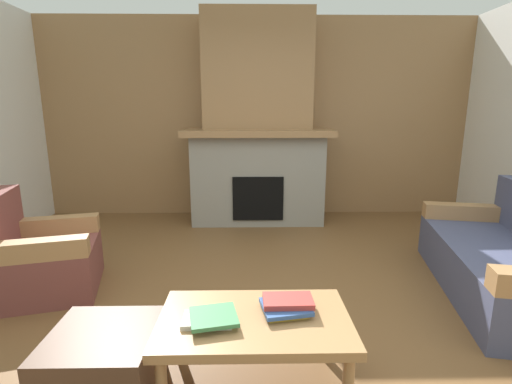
# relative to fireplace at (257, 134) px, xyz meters

# --- Properties ---
(ground) EXTENTS (9.00, 9.00, 0.00)m
(ground) POSITION_rel_fireplace_xyz_m (0.00, -2.62, -1.16)
(ground) COLOR brown
(wall_back_wood_panel) EXTENTS (6.00, 0.12, 2.70)m
(wall_back_wood_panel) POSITION_rel_fireplace_xyz_m (0.00, 0.38, 0.19)
(wall_back_wood_panel) COLOR #997047
(wall_back_wood_panel) RESTS_ON ground
(fireplace) EXTENTS (1.90, 0.82, 2.70)m
(fireplace) POSITION_rel_fireplace_xyz_m (0.00, 0.00, 0.00)
(fireplace) COLOR gray
(fireplace) RESTS_ON ground
(couch) EXTENTS (1.19, 1.93, 0.85)m
(couch) POSITION_rel_fireplace_xyz_m (1.99, -2.20, -0.88)
(couch) COLOR #474C6B
(couch) RESTS_ON ground
(armchair) EXTENTS (0.93, 0.93, 0.85)m
(armchair) POSITION_rel_fireplace_xyz_m (-1.83, -2.07, -0.87)
(armchair) COLOR brown
(armchair) RESTS_ON ground
(coffee_table) EXTENTS (1.00, 0.60, 0.43)m
(coffee_table) POSITION_rel_fireplace_xyz_m (-0.09, -3.22, -0.79)
(coffee_table) COLOR #A87A4C
(coffee_table) RESTS_ON ground
(ottoman) EXTENTS (0.52, 0.52, 0.40)m
(ottoman) POSITION_rel_fireplace_xyz_m (-0.85, -3.30, -0.96)
(ottoman) COLOR #4C3323
(ottoman) RESTS_ON ground
(book_stack_near_edge) EXTENTS (0.30, 0.26, 0.05)m
(book_stack_near_edge) POSITION_rel_fireplace_xyz_m (-0.31, -3.26, -0.71)
(book_stack_near_edge) COLOR beige
(book_stack_near_edge) RESTS_ON coffee_table
(book_stack_center) EXTENTS (0.29, 0.27, 0.07)m
(book_stack_center) POSITION_rel_fireplace_xyz_m (0.09, -3.16, -0.70)
(book_stack_center) COLOR gold
(book_stack_center) RESTS_ON coffee_table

